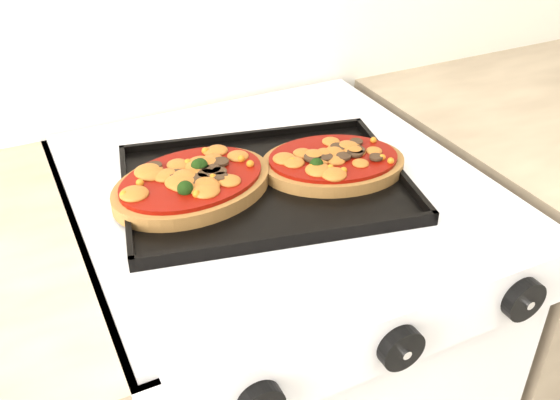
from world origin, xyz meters
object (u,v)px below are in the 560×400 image
stove (275,381)px  pizza_left (192,182)px  pizza_right (333,161)px  baking_tray (265,182)px

stove → pizza_left: 0.50m
stove → pizza_right: size_ratio=4.21×
baking_tray → pizza_right: 0.11m
stove → pizza_right: 0.49m
stove → baking_tray: (-0.03, -0.02, 0.47)m
pizza_left → pizza_right: 0.21m
pizza_right → pizza_left: bearing=170.9°
baking_tray → pizza_right: size_ratio=1.87×
stove → baking_tray: bearing=-137.5°
pizza_right → stove: bearing=156.8°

